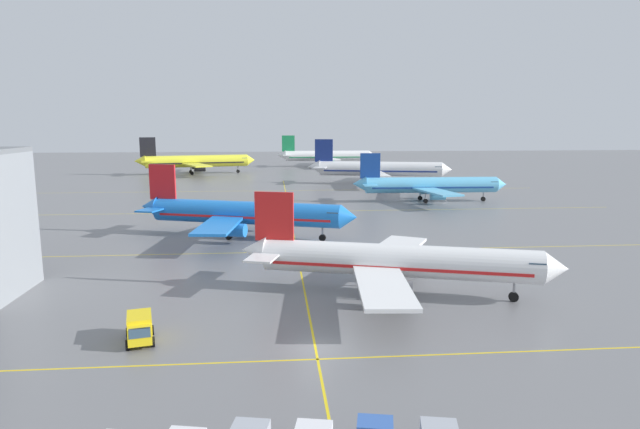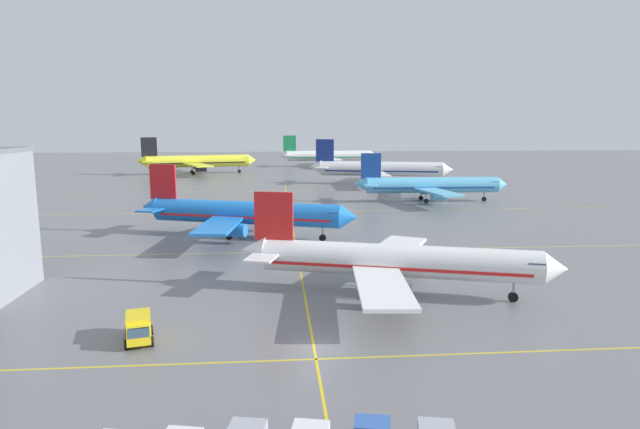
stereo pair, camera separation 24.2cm
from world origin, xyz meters
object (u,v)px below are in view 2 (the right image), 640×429
object	(u,v)px
airliner_far_left_stand	(379,169)
service_truck_red_van	(139,328)
airliner_second_row	(243,213)
airliner_far_right_stand	(197,161)
airliner_third_row	(430,185)
airliner_front_gate	(393,261)
airliner_distant_taxiway	(327,156)

from	to	relation	value
airliner_far_left_stand	service_truck_red_van	size ratio (longest dim) A/B	9.27
airliner_second_row	airliner_far_right_stand	xyz separation A→B (m)	(-21.97, 108.29, 0.61)
airliner_second_row	airliner_third_row	world-z (taller)	airliner_second_row
airliner_front_gate	airliner_second_row	xyz separation A→B (m)	(-16.86, 30.05, 0.24)
airliner_far_left_stand	airliner_far_right_stand	world-z (taller)	airliner_far_left_stand
airliner_front_gate	airliner_third_row	distance (m)	68.85
airliner_distant_taxiway	airliner_second_row	bearing A→B (deg)	-100.85
airliner_far_left_stand	airliner_third_row	bearing A→B (deg)	-82.74
airliner_distant_taxiway	service_truck_red_van	xyz separation A→B (m)	(-32.54, -178.21, -3.12)
airliner_far_right_stand	airliner_second_row	bearing A→B (deg)	-78.53
airliner_third_row	airliner_far_left_stand	bearing A→B (deg)	97.26
airliner_front_gate	airliner_far_right_stand	distance (m)	143.69
airliner_third_row	airliner_far_left_stand	size ratio (longest dim) A/B	0.85
airliner_front_gate	airliner_far_left_stand	xyz separation A→B (m)	(18.00, 101.11, 0.87)
service_truck_red_van	airliner_second_row	bearing A→B (deg)	81.39
airliner_front_gate	airliner_far_left_stand	distance (m)	102.70
airliner_front_gate	airliner_far_right_stand	size ratio (longest dim) A/B	0.80
service_truck_red_van	airliner_front_gate	bearing A→B (deg)	24.29
airliner_far_right_stand	service_truck_red_van	bearing A→B (deg)	-83.92
airliner_front_gate	airliner_distant_taxiway	xyz separation A→B (m)	(9.56, 167.84, 0.78)
airliner_far_left_stand	airliner_far_right_stand	xyz separation A→B (m)	(-56.83, 37.23, -0.03)
airliner_distant_taxiway	airliner_far_left_stand	bearing A→B (deg)	-82.79
airliner_third_row	airliner_far_left_stand	world-z (taller)	airliner_far_left_stand
airliner_second_row	airliner_far_right_stand	world-z (taller)	airliner_far_right_stand
airliner_second_row	airliner_third_row	bearing A→B (deg)	41.57
airliner_far_left_stand	service_truck_red_van	xyz separation A→B (m)	(-40.98, -111.48, -3.21)
airliner_front_gate	airliner_third_row	size ratio (longest dim) A/B	0.93
airliner_third_row	service_truck_red_van	size ratio (longest dim) A/B	7.90
airliner_third_row	airliner_distant_taxiway	bearing A→B (deg)	97.22
airliner_second_row	airliner_front_gate	bearing A→B (deg)	-60.70
service_truck_red_van	airliner_third_row	bearing A→B (deg)	58.85
airliner_front_gate	airliner_second_row	size ratio (longest dim) A/B	0.94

